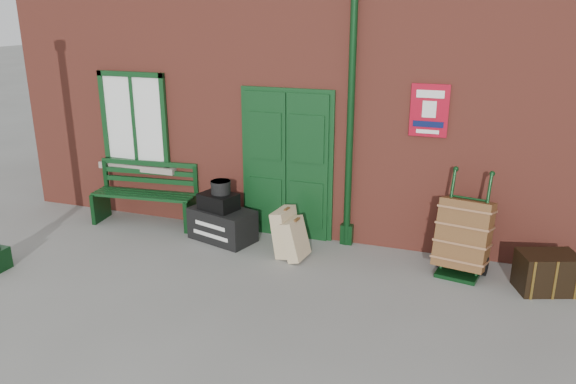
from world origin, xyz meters
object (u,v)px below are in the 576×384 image
at_px(dark_trunk, 547,272).
at_px(houdini_trunk, 222,225).
at_px(porter_trolley, 464,235).
at_px(bench, 146,192).

bearing_deg(dark_trunk, houdini_trunk, 158.11).
height_order(porter_trolley, dark_trunk, porter_trolley).
bearing_deg(dark_trunk, bench, 156.06).
relative_size(porter_trolley, dark_trunk, 1.95).
height_order(bench, houdini_trunk, bench).
height_order(bench, porter_trolley, porter_trolley).
bearing_deg(houdini_trunk, bench, -173.62).
xyz_separation_m(bench, houdini_trunk, (1.47, -0.26, -0.28)).
height_order(bench, dark_trunk, bench).
bearing_deg(porter_trolley, dark_trunk, -1.79).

